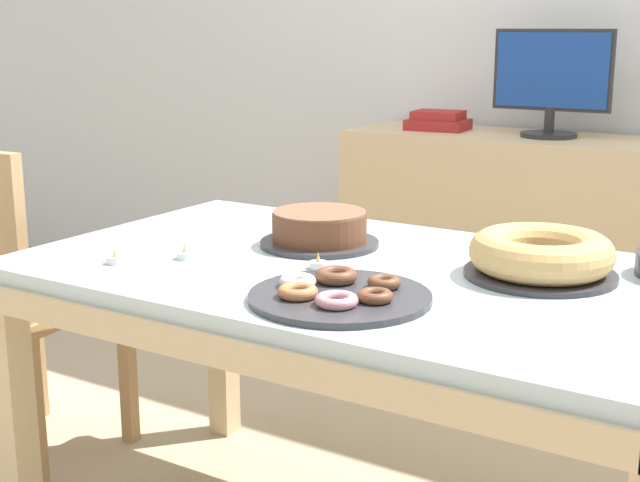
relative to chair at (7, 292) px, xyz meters
The scene contains 12 objects.
wall_back 2.30m from the chair, 59.76° to the left, with size 8.00×0.10×2.60m, color silver.
dining_table 1.10m from the chair, ahead, with size 1.55×0.91×0.73m.
chair is the anchor object (origin of this frame).
sideboard 1.92m from the chair, 55.23° to the left, with size 1.64×0.44×0.86m.
computer_monitor 1.94m from the chair, 57.05° to the left, with size 0.42×0.20×0.38m.
book_stack 1.72m from the chair, 69.57° to the left, with size 0.24×0.19×0.07m.
cake_chocolate_round 0.96m from the chair, 12.82° to the left, with size 0.29×0.29×0.09m.
cake_golden_bundt 1.48m from the chair, ahead, with size 0.32×0.32×0.09m.
pastry_platter 1.20m from the chair, ahead, with size 0.36×0.36×0.04m.
tealight_left_edge 1.04m from the chair, ahead, with size 0.04×0.04×0.04m.
tealight_near_cakes 0.75m from the chair, ahead, with size 0.04×0.04×0.04m.
tealight_centre 0.67m from the chair, 16.44° to the right, with size 0.04×0.04×0.04m.
Camera 1 is at (0.92, -1.65, 1.25)m, focal length 50.00 mm.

